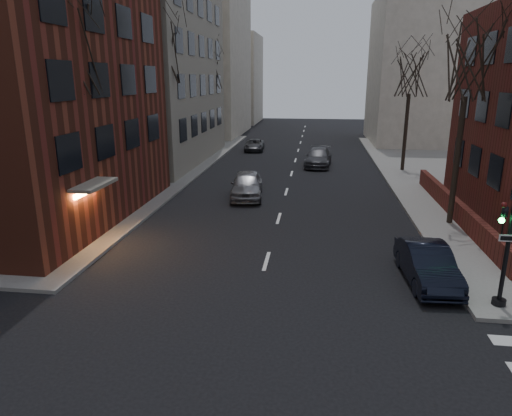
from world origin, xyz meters
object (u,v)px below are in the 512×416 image
(tree_right_a, at_px, (469,62))
(car_lane_gray, at_px, (318,157))
(tree_left_a, at_px, (69,50))
(parked_sedan, at_px, (427,264))
(traffic_signal, at_px, (504,255))
(tree_left_c, at_px, (209,70))
(streetlamp_near, at_px, (153,129))
(car_lane_far, at_px, (254,145))
(streetlamp_far, at_px, (220,108))
(car_lane_silver, at_px, (247,185))
(tree_left_b, at_px, (161,53))
(tree_right_b, at_px, (411,74))

(tree_right_a, relative_size, car_lane_gray, 1.89)
(tree_right_a, distance_m, car_lane_gray, 18.38)
(tree_left_a, relative_size, car_lane_gray, 2.00)
(parked_sedan, bearing_deg, traffic_signal, -47.79)
(tree_left_c, xyz_separation_m, streetlamp_near, (0.60, -18.00, -3.79))
(car_lane_gray, relative_size, car_lane_far, 1.24)
(traffic_signal, distance_m, tree_left_c, 35.76)
(streetlamp_far, relative_size, car_lane_far, 1.52)
(streetlamp_far, xyz_separation_m, parked_sedan, (14.29, -31.21, -3.52))
(tree_left_a, bearing_deg, car_lane_far, 81.06)
(traffic_signal, xyz_separation_m, car_lane_silver, (-10.33, 13.21, -1.09))
(tree_left_b, distance_m, car_lane_far, 17.90)
(tree_left_c, relative_size, tree_right_b, 1.06)
(tree_left_a, xyz_separation_m, tree_right_a, (17.60, 4.00, -0.44))
(streetlamp_far, bearing_deg, car_lane_gray, -39.75)
(streetlamp_far, bearing_deg, car_lane_silver, -73.63)
(streetlamp_far, bearing_deg, tree_left_a, -91.23)
(tree_left_a, distance_m, car_lane_silver, 12.92)
(tree_left_c, bearing_deg, tree_right_a, -51.34)
(traffic_signal, bearing_deg, streetlamp_far, 116.06)
(traffic_signal, relative_size, streetlamp_far, 0.64)
(tree_left_a, relative_size, streetlamp_far, 1.63)
(tree_left_c, height_order, parked_sedan, tree_left_c)
(tree_left_b, xyz_separation_m, streetlamp_near, (0.60, -4.00, -4.68))
(tree_right_a, distance_m, parked_sedan, 10.62)
(tree_right_b, distance_m, streetlamp_far, 20.01)
(tree_left_b, relative_size, tree_right_b, 1.18)
(tree_right_a, xyz_separation_m, car_lane_gray, (-6.74, 15.47, -7.28))
(traffic_signal, distance_m, tree_right_b, 23.71)
(tree_left_a, distance_m, tree_left_b, 12.01)
(tree_right_b, height_order, streetlamp_near, tree_right_b)
(streetlamp_near, height_order, car_lane_far, streetlamp_near)
(traffic_signal, xyz_separation_m, car_lane_far, (-12.45, 32.25, -1.33))
(tree_right_a, relative_size, streetlamp_near, 1.55)
(tree_left_a, xyz_separation_m, tree_left_c, (0.00, 26.00, -0.44))
(tree_left_b, distance_m, car_lane_silver, 11.00)
(tree_left_b, xyz_separation_m, tree_left_c, (0.00, 14.00, -0.88))
(traffic_signal, height_order, tree_left_b, tree_left_b)
(car_lane_far, bearing_deg, car_lane_gray, -53.26)
(traffic_signal, xyz_separation_m, tree_right_b, (0.86, 23.01, 5.68))
(tree_left_c, height_order, car_lane_silver, tree_left_c)
(parked_sedan, bearing_deg, car_lane_gray, 96.45)
(traffic_signal, bearing_deg, streetlamp_near, 141.13)
(tree_right_a, relative_size, car_lane_silver, 2.02)
(tree_left_a, relative_size, car_lane_silver, 2.13)
(tree_left_b, distance_m, tree_left_c, 14.03)
(car_lane_silver, bearing_deg, tree_left_c, 103.85)
(traffic_signal, distance_m, car_lane_far, 34.60)
(tree_left_c, bearing_deg, car_lane_gray, -31.03)
(tree_left_a, relative_size, parked_sedan, 2.37)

